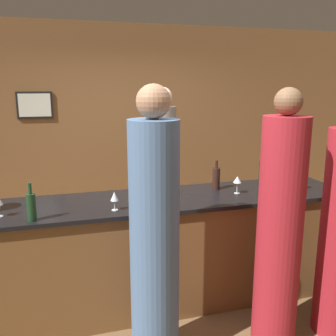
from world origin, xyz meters
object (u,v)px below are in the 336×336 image
Objects in this scene: bartender at (163,180)px; wine_bottle_1 at (216,178)px; wine_bottle_0 at (31,206)px; wine_bottle_2 at (262,171)px; guest_0 at (155,240)px; guest_2 at (279,231)px.

bartender is 6.92× the size of wine_bottle_1.
wine_bottle_0 is 1.05× the size of wine_bottle_2.
wine_bottle_0 is (-1.33, -1.17, 0.18)m from bartender.
guest_0 reaches higher than wine_bottle_2.
guest_0 is at bearing 73.01° from bartender.
guest_2 is 0.97m from wine_bottle_1.
wine_bottle_2 is (2.25, 0.59, -0.00)m from wine_bottle_0.
guest_2 is at bearing -4.26° from guest_0.
bartender is 0.99× the size of guest_2.
wine_bottle_2 is at bearing 66.84° from guest_2.
guest_0 is 1.21m from wine_bottle_1.
wine_bottle_2 is (0.47, 1.11, 0.19)m from guest_2.
bartender is 0.84m from wine_bottle_1.
guest_0 is 0.95m from guest_2.
wine_bottle_0 reaches higher than wine_bottle_1.
wine_bottle_0 is at bearing 163.76° from guest_2.
guest_0 is 6.90× the size of wine_bottle_0.
bartender is 0.98× the size of guest_0.
guest_0 is at bearing -133.49° from wine_bottle_1.
wine_bottle_1 is at bearing 14.34° from wine_bottle_0.
guest_0 is at bearing 175.74° from guest_2.
bartender reaches higher than wine_bottle_0.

